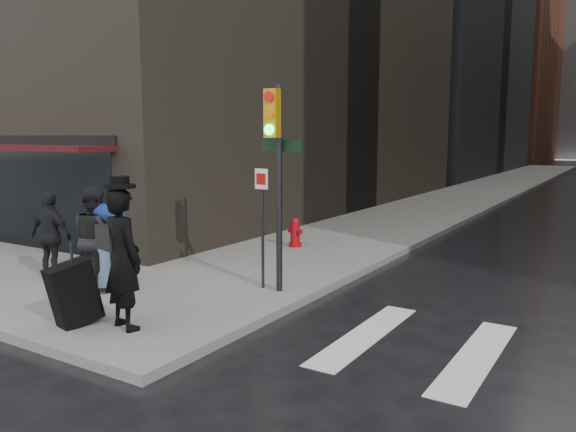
{
  "coord_description": "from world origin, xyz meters",
  "views": [
    {
      "loc": [
        6.72,
        -6.37,
        2.92
      ],
      "look_at": [
        0.75,
        3.25,
        1.3
      ],
      "focal_mm": 35.0,
      "sensor_mm": 36.0,
      "label": 1
    }
  ],
  "objects_px": {
    "man_jeans": "(96,238)",
    "traffic_light": "(275,160)",
    "man_overcoat": "(113,264)",
    "man_greycoat": "(51,236)",
    "fire_hydrant": "(295,234)"
  },
  "relations": [
    {
      "from": "man_greycoat",
      "to": "fire_hydrant",
      "type": "distance_m",
      "value": 5.79
    },
    {
      "from": "man_jeans",
      "to": "man_overcoat",
      "type": "bearing_deg",
      "value": 164.81
    },
    {
      "from": "man_overcoat",
      "to": "man_greycoat",
      "type": "relative_size",
      "value": 1.32
    },
    {
      "from": "man_jeans",
      "to": "traffic_light",
      "type": "bearing_deg",
      "value": -133.05
    },
    {
      "from": "fire_hydrant",
      "to": "traffic_light",
      "type": "bearing_deg",
      "value": -63.84
    },
    {
      "from": "man_greycoat",
      "to": "traffic_light",
      "type": "xyz_separation_m",
      "value": [
        4.18,
        1.54,
        1.5
      ]
    },
    {
      "from": "man_jeans",
      "to": "traffic_light",
      "type": "height_order",
      "value": "traffic_light"
    },
    {
      "from": "man_overcoat",
      "to": "traffic_light",
      "type": "distance_m",
      "value": 3.3
    },
    {
      "from": "man_jeans",
      "to": "traffic_light",
      "type": "distance_m",
      "value": 3.55
    },
    {
      "from": "man_greycoat",
      "to": "traffic_light",
      "type": "distance_m",
      "value": 4.7
    },
    {
      "from": "man_overcoat",
      "to": "traffic_light",
      "type": "height_order",
      "value": "traffic_light"
    },
    {
      "from": "man_jeans",
      "to": "man_greycoat",
      "type": "distance_m",
      "value": 1.31
    },
    {
      "from": "man_overcoat",
      "to": "man_jeans",
      "type": "distance_m",
      "value": 2.31
    },
    {
      "from": "traffic_light",
      "to": "fire_hydrant",
      "type": "xyz_separation_m",
      "value": [
        -1.84,
        3.74,
        -2.03
      ]
    },
    {
      "from": "man_greycoat",
      "to": "man_overcoat",
      "type": "bearing_deg",
      "value": 152.62
    }
  ]
}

